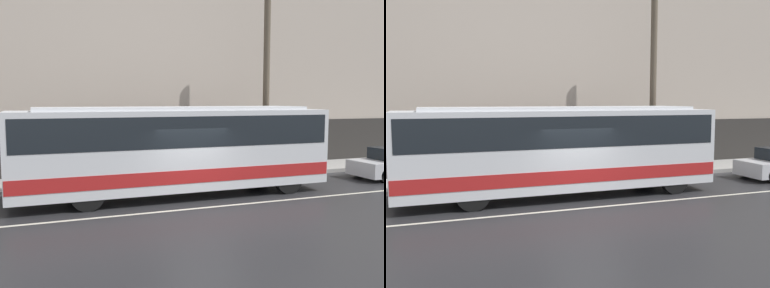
# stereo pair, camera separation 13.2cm
# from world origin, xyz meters

# --- Properties ---
(ground_plane) EXTENTS (60.00, 60.00, 0.00)m
(ground_plane) POSITION_xyz_m (0.00, 0.00, 0.00)
(ground_plane) COLOR #262628
(sidewalk) EXTENTS (60.00, 2.73, 0.18)m
(sidewalk) POSITION_xyz_m (0.00, 5.36, 0.09)
(sidewalk) COLOR #A09E99
(sidewalk) RESTS_ON ground_plane
(building_facade) EXTENTS (60.00, 0.35, 9.62)m
(building_facade) POSITION_xyz_m (0.00, 6.87, 4.64)
(building_facade) COLOR #B7A899
(building_facade) RESTS_ON ground_plane
(lane_stripe) EXTENTS (54.00, 0.14, 0.01)m
(lane_stripe) POSITION_xyz_m (0.00, 0.00, 0.00)
(lane_stripe) COLOR beige
(lane_stripe) RESTS_ON ground_plane
(transit_bus) EXTENTS (11.27, 2.55, 3.20)m
(transit_bus) POSITION_xyz_m (-0.19, 2.00, 1.80)
(transit_bus) COLOR silver
(transit_bus) RESTS_ON ground_plane
(utility_pole_near) EXTENTS (0.29, 0.29, 8.15)m
(utility_pole_near) POSITION_xyz_m (4.97, 4.55, 4.25)
(utility_pole_near) COLOR brown
(utility_pole_near) RESTS_ON sidewalk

